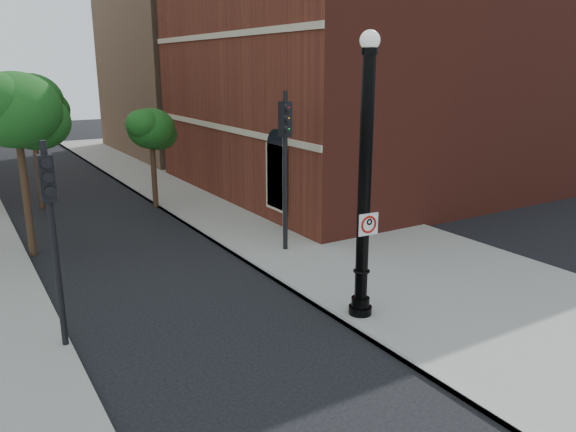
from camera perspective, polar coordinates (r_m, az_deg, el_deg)
ground at (r=12.76m, az=0.12°, el=-14.23°), size 120.00×120.00×0.00m
sidewalk_right at (r=23.61m, az=-0.16°, el=-0.10°), size 8.00×60.00×0.12m
curb_edge at (r=21.90m, az=-9.03°, el=-1.48°), size 0.10×60.00×0.14m
brick_wall_building at (r=32.05m, az=11.88°, el=14.81°), size 22.30×16.30×12.50m
bg_building_tan_b at (r=45.12m, az=-2.59°, el=16.04°), size 22.00×14.00×14.00m
lamppost at (r=13.64m, az=7.76°, el=2.21°), size 0.59×0.59×7.02m
no_parking_sign at (r=13.69m, az=8.17°, el=-0.83°), size 0.55×0.09×0.55m
traffic_signal_left at (r=12.96m, az=-22.94°, el=0.27°), size 0.30×0.39×4.75m
traffic_signal_right at (r=18.54m, az=-0.27°, el=7.12°), size 0.40×0.47×5.46m
utility_pole at (r=20.46m, az=-0.43°, el=4.10°), size 0.09×0.09×4.69m
street_tree_a at (r=20.15m, az=-25.84°, el=9.50°), size 3.37×3.05×6.08m
street_tree_b at (r=27.05m, az=-24.66°, el=10.44°), size 3.29×2.97×5.93m
street_tree_c at (r=25.62m, az=-13.69°, el=8.50°), size 2.46×2.23×4.44m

